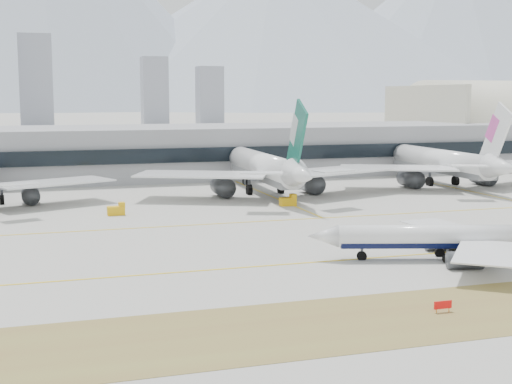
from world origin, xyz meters
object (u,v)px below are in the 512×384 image
object	(u,v)px
widebody_cathay	(266,169)
widebody_china_air	(445,163)
terminal	(133,152)
taxiing_airliner	(449,237)

from	to	relation	value
widebody_cathay	widebody_china_air	size ratio (longest dim) A/B	1.04
widebody_china_air	terminal	size ratio (longest dim) A/B	0.23
taxiing_airliner	widebody_cathay	xyz separation A→B (m)	(-3.79, 75.26, 3.02)
taxiing_airliner	terminal	world-z (taller)	terminal
widebody_china_air	taxiing_airliner	bearing A→B (deg)	149.92
widebody_china_air	terminal	distance (m)	90.82
widebody_cathay	widebody_china_air	xyz separation A→B (m)	(51.57, 1.96, -0.22)
taxiing_airliner	widebody_cathay	world-z (taller)	widebody_cathay
taxiing_airliner	terminal	distance (m)	127.71
taxiing_airliner	terminal	xyz separation A→B (m)	(-30.01, 124.07, 4.17)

